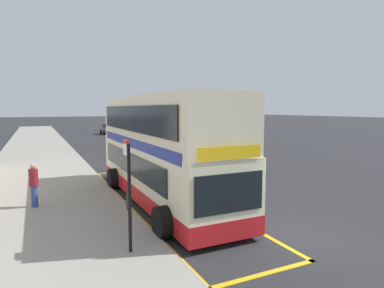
# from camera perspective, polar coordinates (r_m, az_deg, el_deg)

# --- Properties ---
(ground_plane) EXTENTS (260.00, 260.00, 0.00)m
(ground_plane) POSITION_cam_1_polar(r_m,az_deg,el_deg) (39.75, -15.17, 0.35)
(ground_plane) COLOR #28282B
(pavement_near) EXTENTS (6.00, 76.00, 0.14)m
(pavement_near) POSITION_cam_1_polar(r_m,az_deg,el_deg) (39.09, -25.31, -0.02)
(pavement_near) COLOR gray
(pavement_near) RESTS_ON ground
(double_decker_bus) EXTENTS (3.19, 10.82, 4.40)m
(double_decker_bus) POSITION_cam_1_polar(r_m,az_deg,el_deg) (13.76, -5.48, -1.49)
(double_decker_bus) COLOR beige
(double_decker_bus) RESTS_ON ground
(bus_bay_markings) EXTENTS (3.17, 14.13, 0.01)m
(bus_bay_markings) POSITION_cam_1_polar(r_m,az_deg,el_deg) (14.26, -5.32, -9.67)
(bus_bay_markings) COLOR gold
(bus_bay_markings) RESTS_ON ground
(bus_stop_sign) EXTENTS (0.09, 0.51, 2.94)m
(bus_stop_sign) POSITION_cam_1_polar(r_m,az_deg,el_deg) (8.75, -10.98, -7.53)
(bus_stop_sign) COLOR black
(bus_stop_sign) RESTS_ON pavement_near
(parked_car_grey_ahead) EXTENTS (2.09, 4.20, 1.62)m
(parked_car_grey_ahead) POSITION_cam_1_polar(r_m,az_deg,el_deg) (51.50, -14.31, 2.56)
(parked_car_grey_ahead) COLOR slate
(parked_car_grey_ahead) RESTS_ON ground
(pedestrian_waiting_near_sign) EXTENTS (0.34, 0.34, 1.69)m
(pedestrian_waiting_near_sign) POSITION_cam_1_polar(r_m,az_deg,el_deg) (13.95, -25.84, -6.19)
(pedestrian_waiting_near_sign) COLOR #33478C
(pedestrian_waiting_near_sign) RESTS_ON pavement_near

